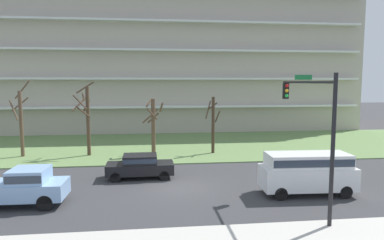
{
  "coord_description": "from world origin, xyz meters",
  "views": [
    {
      "loc": [
        -1.74,
        -20.32,
        6.38
      ],
      "look_at": [
        1.38,
        6.0,
        3.46
      ],
      "focal_mm": 32.52,
      "sensor_mm": 36.0,
      "label": 1
    }
  ],
  "objects_px": {
    "sedan_black_center_right": "(140,165)",
    "traffic_signal_mast": "(313,119)",
    "tree_center": "(153,124)",
    "van_white_near_left": "(307,170)",
    "tree_left": "(87,117)",
    "tree_right": "(213,123)",
    "pickup_blue_center_left": "(17,187)",
    "tree_far_left": "(21,120)"
  },
  "relations": [
    {
      "from": "tree_far_left",
      "to": "tree_left",
      "type": "bearing_deg",
      "value": -2.43
    },
    {
      "from": "traffic_signal_mast",
      "to": "tree_center",
      "type": "bearing_deg",
      "value": 117.18
    },
    {
      "from": "traffic_signal_mast",
      "to": "sedan_black_center_right",
      "type": "bearing_deg",
      "value": 139.44
    },
    {
      "from": "tree_right",
      "to": "van_white_near_left",
      "type": "height_order",
      "value": "tree_right"
    },
    {
      "from": "tree_left",
      "to": "tree_right",
      "type": "distance_m",
      "value": 10.91
    },
    {
      "from": "tree_right",
      "to": "sedan_black_center_right",
      "type": "distance_m",
      "value": 9.71
    },
    {
      "from": "tree_far_left",
      "to": "pickup_blue_center_left",
      "type": "xyz_separation_m",
      "value": [
        3.98,
        -12.21,
        -2.12
      ]
    },
    {
      "from": "traffic_signal_mast",
      "to": "tree_far_left",
      "type": "bearing_deg",
      "value": 141.2
    },
    {
      "from": "tree_left",
      "to": "traffic_signal_mast",
      "type": "xyz_separation_m",
      "value": [
        13.1,
        -14.68,
        1.22
      ]
    },
    {
      "from": "sedan_black_center_right",
      "to": "traffic_signal_mast",
      "type": "height_order",
      "value": "traffic_signal_mast"
    },
    {
      "from": "tree_right",
      "to": "van_white_near_left",
      "type": "xyz_separation_m",
      "value": [
        3.32,
        -11.74,
        -1.31
      ]
    },
    {
      "from": "tree_far_left",
      "to": "pickup_blue_center_left",
      "type": "height_order",
      "value": "tree_far_left"
    },
    {
      "from": "tree_far_left",
      "to": "tree_center",
      "type": "height_order",
      "value": "tree_far_left"
    },
    {
      "from": "sedan_black_center_right",
      "to": "traffic_signal_mast",
      "type": "xyz_separation_m",
      "value": [
        8.42,
        -7.21,
        3.76
      ]
    },
    {
      "from": "van_white_near_left",
      "to": "sedan_black_center_right",
      "type": "distance_m",
      "value": 10.54
    },
    {
      "from": "tree_center",
      "to": "van_white_near_left",
      "type": "distance_m",
      "value": 14.67
    },
    {
      "from": "van_white_near_left",
      "to": "sedan_black_center_right",
      "type": "bearing_deg",
      "value": 157.07
    },
    {
      "from": "tree_center",
      "to": "traffic_signal_mast",
      "type": "height_order",
      "value": "traffic_signal_mast"
    },
    {
      "from": "pickup_blue_center_left",
      "to": "sedan_black_center_right",
      "type": "bearing_deg",
      "value": 37.22
    },
    {
      "from": "traffic_signal_mast",
      "to": "van_white_near_left",
      "type": "bearing_deg",
      "value": 67.86
    },
    {
      "from": "tree_right",
      "to": "pickup_blue_center_left",
      "type": "distance_m",
      "value": 17.13
    },
    {
      "from": "sedan_black_center_right",
      "to": "traffic_signal_mast",
      "type": "bearing_deg",
      "value": 138.8
    },
    {
      "from": "tree_far_left",
      "to": "van_white_near_left",
      "type": "relative_size",
      "value": 1.24
    },
    {
      "from": "tree_left",
      "to": "sedan_black_center_right",
      "type": "distance_m",
      "value": 9.18
    },
    {
      "from": "van_white_near_left",
      "to": "pickup_blue_center_left",
      "type": "relative_size",
      "value": 0.97
    },
    {
      "from": "sedan_black_center_right",
      "to": "tree_center",
      "type": "bearing_deg",
      "value": -98.06
    },
    {
      "from": "tree_center",
      "to": "traffic_signal_mast",
      "type": "xyz_separation_m",
      "value": [
        7.46,
        -14.54,
        1.88
      ]
    },
    {
      "from": "tree_far_left",
      "to": "tree_center",
      "type": "bearing_deg",
      "value": -1.95
    },
    {
      "from": "tree_left",
      "to": "sedan_black_center_right",
      "type": "xyz_separation_m",
      "value": [
        4.68,
        -7.48,
        -2.54
      ]
    },
    {
      "from": "tree_far_left",
      "to": "sedan_black_center_right",
      "type": "height_order",
      "value": "tree_far_left"
    },
    {
      "from": "tree_far_left",
      "to": "tree_left",
      "type": "xyz_separation_m",
      "value": [
        5.45,
        -0.23,
        0.27
      ]
    },
    {
      "from": "tree_right",
      "to": "sedan_black_center_right",
      "type": "relative_size",
      "value": 1.15
    },
    {
      "from": "tree_left",
      "to": "tree_center",
      "type": "bearing_deg",
      "value": -1.49
    },
    {
      "from": "tree_left",
      "to": "sedan_black_center_right",
      "type": "bearing_deg",
      "value": -57.95
    },
    {
      "from": "van_white_near_left",
      "to": "tree_left",
      "type": "bearing_deg",
      "value": 142.23
    },
    {
      "from": "sedan_black_center_right",
      "to": "traffic_signal_mast",
      "type": "relative_size",
      "value": 0.65
    },
    {
      "from": "tree_center",
      "to": "pickup_blue_center_left",
      "type": "distance_m",
      "value": 13.91
    },
    {
      "from": "van_white_near_left",
      "to": "traffic_signal_mast",
      "type": "distance_m",
      "value": 4.36
    },
    {
      "from": "tree_left",
      "to": "sedan_black_center_right",
      "type": "height_order",
      "value": "tree_left"
    },
    {
      "from": "tree_far_left",
      "to": "tree_center",
      "type": "xyz_separation_m",
      "value": [
        11.09,
        -0.38,
        -0.39
      ]
    },
    {
      "from": "van_white_near_left",
      "to": "sedan_black_center_right",
      "type": "xyz_separation_m",
      "value": [
        -9.52,
        4.5,
        -0.52
      ]
    },
    {
      "from": "tree_right",
      "to": "tree_left",
      "type": "bearing_deg",
      "value": 178.75
    }
  ]
}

